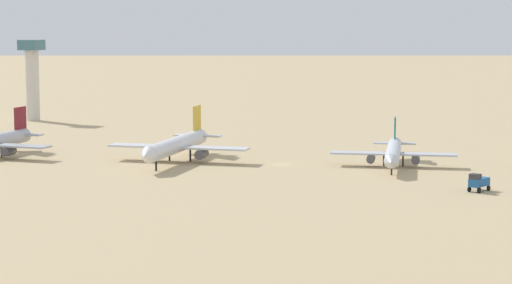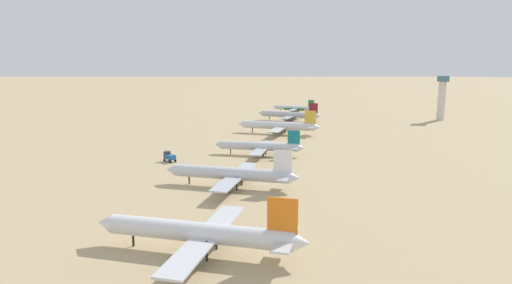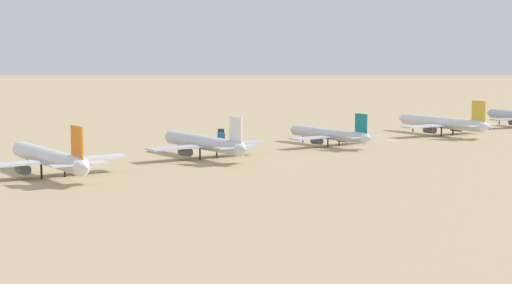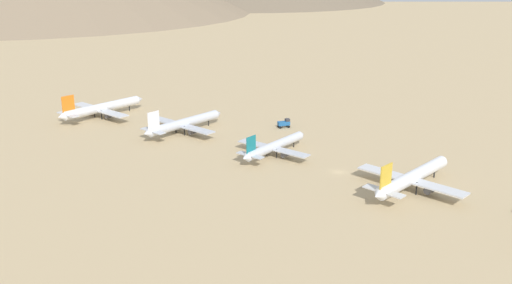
% 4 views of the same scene
% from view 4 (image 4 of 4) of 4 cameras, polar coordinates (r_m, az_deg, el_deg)
% --- Properties ---
extents(ground_plane, '(1800.00, 1800.00, 0.00)m').
position_cam_4_polar(ground_plane, '(195.02, 8.39, -3.06)').
color(ground_plane, tan).
extents(parked_jet_2, '(45.09, 36.61, 13.00)m').
position_cam_4_polar(parked_jet_2, '(183.28, 15.69, -3.49)').
color(parked_jet_2, silver).
rests_on(parked_jet_2, ground).
extents(parked_jet_3, '(37.96, 31.00, 10.96)m').
position_cam_4_polar(parked_jet_3, '(208.07, 1.89, -0.43)').
color(parked_jet_3, silver).
rests_on(parked_jet_3, ground).
extents(parked_jet_4, '(43.42, 35.36, 12.52)m').
position_cam_4_polar(parked_jet_4, '(237.28, -7.40, 1.89)').
color(parked_jet_4, silver).
rests_on(parked_jet_4, ground).
extents(parked_jet_5, '(46.12, 37.57, 13.30)m').
position_cam_4_polar(parked_jet_5, '(269.02, -15.48, 3.37)').
color(parked_jet_5, silver).
rests_on(parked_jet_5, ground).
extents(service_truck, '(5.70, 4.50, 3.90)m').
position_cam_4_polar(service_truck, '(244.00, 2.91, 1.95)').
color(service_truck, '#1E5999').
rests_on(service_truck, ground).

